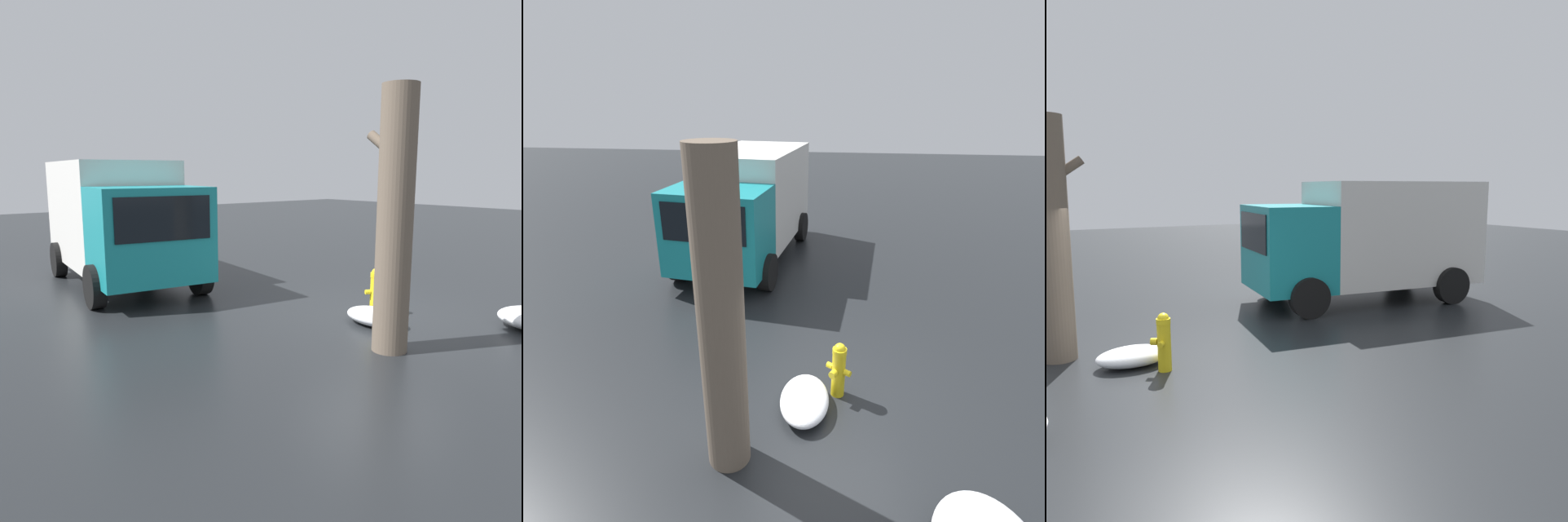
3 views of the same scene
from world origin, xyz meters
The scene contains 5 objects.
ground_plane centered at (0.00, 0.00, 0.00)m, with size 60.00×60.00×0.00m, color black.
fire_hydrant centered at (0.00, 0.00, 0.47)m, with size 0.35×0.40×0.92m.
tree_trunk centered at (-1.38, 1.38, 1.99)m, with size 0.82×0.54×3.95m.
delivery_truck centered at (5.76, 2.59, 1.61)m, with size 5.93×3.15×2.97m.
snow_pile_by_hydrant centered at (-0.38, 0.49, 0.15)m, with size 1.13×0.72×0.30m.
Camera 2 is at (-5.21, 0.17, 4.33)m, focal length 28.00 mm.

